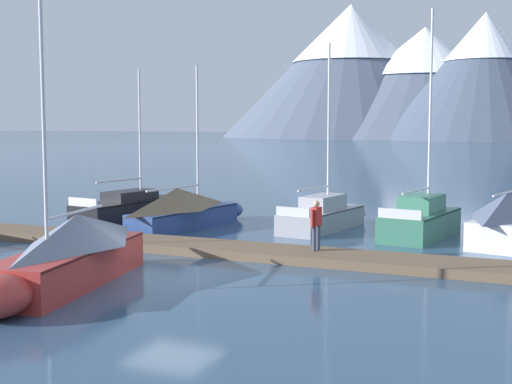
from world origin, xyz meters
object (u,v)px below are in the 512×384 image
sailboat_mid_dock_port (186,209)px  person_on_dock (316,222)px  sailboat_far_berth (327,215)px  sailboat_outer_slip (425,219)px  sailboat_second_berth (138,208)px  sailboat_mid_dock_starboard (66,254)px

sailboat_mid_dock_port → person_on_dock: bearing=-30.1°
sailboat_mid_dock_port → person_on_dock: sailboat_mid_dock_port is taller
sailboat_far_berth → sailboat_outer_slip: bearing=-2.7°
sailboat_second_berth → sailboat_outer_slip: 13.11m
sailboat_mid_dock_starboard → person_on_dock: size_ratio=4.92×
sailboat_second_berth → sailboat_mid_dock_port: sailboat_mid_dock_port is taller
sailboat_mid_dock_port → sailboat_far_berth: size_ratio=0.94×
sailboat_outer_slip → sailboat_mid_dock_starboard: bearing=-118.8°
sailboat_mid_dock_starboard → sailboat_outer_slip: sailboat_outer_slip is taller
sailboat_second_berth → person_on_dock: sailboat_second_berth is taller
sailboat_mid_dock_starboard → person_on_dock: (4.95, 6.68, 0.34)m
sailboat_mid_dock_port → sailboat_far_berth: 6.12m
sailboat_mid_dock_starboard → sailboat_far_berth: sailboat_mid_dock_starboard is taller
sailboat_mid_dock_port → sailboat_mid_dock_starboard: (2.62, -11.08, 0.08)m
sailboat_mid_dock_starboard → sailboat_mid_dock_port: bearing=103.3°
sailboat_second_berth → sailboat_mid_dock_port: (3.13, -0.89, 0.22)m
sailboat_second_berth → person_on_dock: (10.70, -5.29, 0.64)m
sailboat_far_berth → sailboat_outer_slip: 4.29m
sailboat_mid_dock_port → sailboat_outer_slip: 10.15m
sailboat_far_berth → sailboat_outer_slip: size_ratio=0.87×
sailboat_second_berth → sailboat_far_berth: sailboat_far_berth is taller
sailboat_second_berth → sailboat_mid_dock_port: bearing=-15.9°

